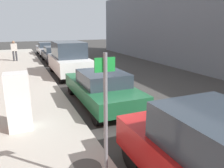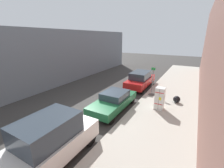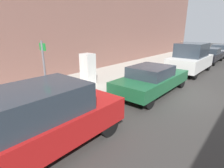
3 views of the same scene
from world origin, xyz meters
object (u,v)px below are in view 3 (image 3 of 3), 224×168
parked_sedan_dark (209,55)px  pedestrian_walking_far (181,47)px  parked_sedan_silver (220,50)px  trash_bag (47,83)px  street_sign_post (45,74)px  parked_van_white (191,58)px  discarded_refrigerator (88,69)px  parked_sedan_green (152,79)px  parked_suv_red (32,122)px

parked_sedan_dark → pedestrian_walking_far: bearing=160.8°
parked_sedan_silver → trash_bag: bearing=-101.4°
street_sign_post → parked_sedan_dark: bearing=84.1°
street_sign_post → parked_sedan_dark: (1.65, 16.13, -0.85)m
parked_van_white → parked_sedan_dark: (0.00, 5.72, -0.33)m
discarded_refrigerator → pedestrian_walking_far: bearing=90.5°
discarded_refrigerator → parked_van_white: bearing=66.9°
parked_van_white → parked_sedan_silver: 11.06m
parked_sedan_green → parked_sedan_silver: bearing=90.0°
parked_suv_red → parked_sedan_green: parked_suv_red is taller
parked_suv_red → parked_sedan_silver: bearing=90.0°
parked_van_white → parked_sedan_silver: size_ratio=0.98×
parked_sedan_green → trash_bag: bearing=-141.0°
pedestrian_walking_far → parked_sedan_green: (3.19, -12.60, -0.44)m
parked_sedan_dark → street_sign_post: bearing=-95.9°
parked_sedan_green → parked_van_white: size_ratio=1.02×
street_sign_post → parked_van_white: street_sign_post is taller
pedestrian_walking_far → parked_sedan_green: size_ratio=0.36×
street_sign_post → parked_sedan_green: 5.00m
discarded_refrigerator → pedestrian_walking_far: (-0.12, 14.04, 0.15)m
pedestrian_walking_far → parked_van_white: parked_van_white is taller
parked_sedan_silver → pedestrian_walking_far: bearing=-127.0°
pedestrian_walking_far → parked_sedan_silver: (3.19, 4.23, -0.43)m
parked_sedan_green → parked_van_white: (0.00, 5.78, 0.34)m
parked_van_white → street_sign_post: bearing=-99.0°
pedestrian_walking_far → parked_suv_red: 18.87m
discarded_refrigerator → pedestrian_walking_far: pedestrian_walking_far is taller
parked_sedan_green → parked_sedan_silver: 16.84m
parked_van_white → pedestrian_walking_far: bearing=115.0°
parked_sedan_silver → discarded_refrigerator: bearing=-99.5°
discarded_refrigerator → parked_sedan_silver: size_ratio=0.36×
pedestrian_walking_far → parked_sedan_silver: pedestrian_walking_far is taller
discarded_refrigerator → parked_sedan_silver: (3.07, 18.27, -0.28)m
trash_bag → parked_suv_red: bearing=-33.5°
parked_van_white → parked_suv_red: bearing=-90.0°
parked_suv_red → discarded_refrigerator: bearing=123.9°
discarded_refrigerator → trash_bag: 2.19m
trash_bag → pedestrian_walking_far: 15.94m
trash_bag → pedestrian_walking_far: (0.88, 15.90, 0.71)m
parked_sedan_silver → parked_sedan_dark: bearing=-90.0°
parked_sedan_silver → street_sign_post: bearing=-94.4°
trash_bag → parked_sedan_silver: size_ratio=0.12×
trash_bag → parked_sedan_green: (4.07, 3.30, 0.27)m
street_sign_post → parked_sedan_dark: street_sign_post is taller
street_sign_post → parked_sedan_silver: bearing=85.6°
parked_sedan_green → parked_van_white: parked_van_white is taller
parked_sedan_silver → parked_suv_red: bearing=-90.0°
parked_suv_red → parked_van_white: (0.00, 11.77, 0.16)m
discarded_refrigerator → parked_sedan_green: bearing=25.1°
parked_van_white → trash_bag: bearing=-114.2°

